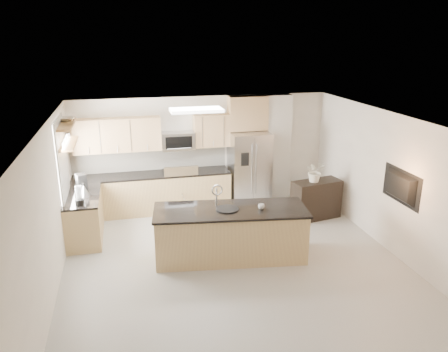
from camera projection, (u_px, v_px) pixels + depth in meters
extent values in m
plane|color=#A4A29C|center=(236.00, 267.00, 7.77)|extent=(6.50, 6.50, 0.00)
cube|color=white|center=(238.00, 123.00, 6.97)|extent=(6.00, 6.50, 0.02)
cube|color=beige|center=(202.00, 151.00, 10.38)|extent=(6.00, 0.02, 2.60)
cube|color=beige|center=(320.00, 312.00, 4.36)|extent=(6.00, 0.02, 2.60)
cube|color=beige|center=(49.00, 215.00, 6.72)|extent=(0.02, 6.50, 2.60)
cube|color=beige|center=(395.00, 185.00, 8.01)|extent=(0.02, 6.50, 2.60)
cube|color=tan|center=(153.00, 194.00, 10.08)|extent=(3.55, 0.65, 0.88)
cube|color=black|center=(152.00, 175.00, 9.94)|extent=(3.55, 0.66, 0.04)
cube|color=white|center=(151.00, 159.00, 10.14)|extent=(3.55, 0.02, 0.52)
cube|color=tan|center=(85.00, 217.00, 8.77)|extent=(0.65, 1.50, 0.88)
cube|color=black|center=(82.00, 196.00, 8.63)|extent=(0.66, 1.50, 0.04)
cube|color=black|center=(180.00, 191.00, 10.21)|extent=(0.76, 0.64, 0.90)
cube|color=black|center=(180.00, 172.00, 10.07)|extent=(0.76, 0.62, 0.03)
cube|color=#B0B0B3|center=(181.00, 171.00, 9.75)|extent=(0.76, 0.04, 0.22)
cube|color=tan|center=(117.00, 135.00, 9.64)|extent=(1.92, 0.33, 0.75)
cube|color=tan|center=(211.00, 130.00, 10.10)|extent=(0.82, 0.33, 0.75)
cube|color=#B0B0B3|center=(178.00, 141.00, 9.96)|extent=(0.76, 0.40, 0.40)
cube|color=black|center=(179.00, 143.00, 9.78)|extent=(0.60, 0.02, 0.28)
cube|color=#B0B0B3|center=(249.00, 169.00, 10.39)|extent=(0.92, 0.75, 1.78)
cube|color=gray|center=(254.00, 174.00, 10.03)|extent=(0.02, 0.01, 1.69)
cube|color=black|center=(245.00, 159.00, 9.87)|extent=(0.18, 0.03, 0.30)
cube|color=beige|center=(277.00, 148.00, 10.63)|extent=(0.60, 0.30, 2.60)
cube|color=white|center=(62.00, 161.00, 8.33)|extent=(0.03, 1.05, 1.55)
cube|color=silver|center=(62.00, 160.00, 8.33)|extent=(0.03, 1.15, 1.65)
cube|color=brown|center=(68.00, 144.00, 8.36)|extent=(0.30, 1.20, 0.04)
cube|color=brown|center=(66.00, 125.00, 8.24)|extent=(0.30, 1.20, 0.04)
cube|color=white|center=(196.00, 110.00, 8.37)|extent=(1.00, 0.50, 0.06)
cube|color=tan|center=(230.00, 234.00, 8.00)|extent=(2.80, 1.28, 0.91)
cube|color=black|center=(231.00, 210.00, 7.85)|extent=(2.86, 1.35, 0.04)
cube|color=black|center=(219.00, 212.00, 7.81)|extent=(0.57, 0.41, 0.01)
cylinder|color=#B0B0B3|center=(217.00, 197.00, 7.96)|extent=(0.03, 0.03, 0.34)
torus|color=#B0B0B3|center=(217.00, 190.00, 7.85)|extent=(0.21, 0.03, 0.21)
cube|color=black|center=(316.00, 199.00, 9.74)|extent=(1.15, 0.64, 0.87)
imported|color=silver|center=(261.00, 207.00, 7.83)|extent=(0.15, 0.15, 0.09)
cylinder|color=black|center=(227.00, 209.00, 7.81)|extent=(0.44, 0.44, 0.02)
cylinder|color=black|center=(80.00, 202.00, 8.10)|extent=(0.16, 0.16, 0.11)
cylinder|color=silver|center=(79.00, 193.00, 8.04)|extent=(0.12, 0.12, 0.26)
cone|color=#B0B0B3|center=(84.00, 191.00, 8.51)|extent=(0.21, 0.21, 0.24)
cylinder|color=black|center=(83.00, 184.00, 8.47)|extent=(0.04, 0.04, 0.04)
cube|color=black|center=(82.00, 182.00, 8.84)|extent=(0.24, 0.27, 0.34)
cylinder|color=#B0B0B3|center=(82.00, 187.00, 8.81)|extent=(0.11, 0.11, 0.12)
imported|color=#B0B0B3|center=(67.00, 119.00, 8.47)|extent=(0.41, 0.41, 0.10)
imported|color=silver|center=(315.00, 166.00, 9.46)|extent=(0.69, 0.61, 0.70)
imported|color=black|center=(397.00, 187.00, 7.79)|extent=(0.14, 1.08, 0.62)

